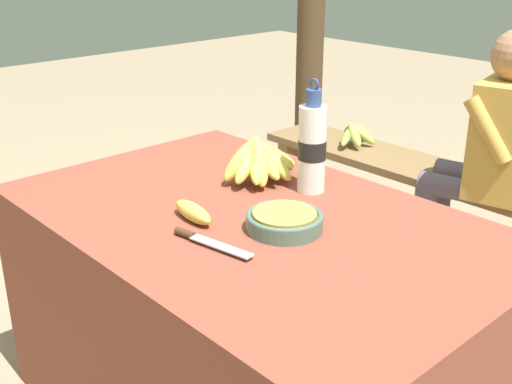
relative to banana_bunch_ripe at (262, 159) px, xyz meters
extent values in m
cube|color=brown|center=(0.17, -0.19, -0.41)|extent=(1.35, 0.86, 0.69)
sphere|color=#4C381E|center=(-0.03, 0.01, 0.00)|extent=(0.06, 0.06, 0.06)
ellipsoid|color=#E0C64C|center=(-0.03, -0.05, 0.00)|extent=(0.05, 0.15, 0.14)
ellipsoid|color=#E0C64C|center=(-0.01, -0.05, 0.00)|extent=(0.11, 0.17, 0.12)
ellipsoid|color=#E0C64C|center=(0.02, -0.04, 0.00)|extent=(0.16, 0.15, 0.11)
ellipsoid|color=#E0C64C|center=(0.02, -0.03, 0.01)|extent=(0.16, 0.13, 0.15)
ellipsoid|color=#E0C64C|center=(0.02, -0.01, -0.01)|extent=(0.16, 0.07, 0.10)
ellipsoid|color=#E0C64C|center=(0.03, 0.02, 0.00)|extent=(0.16, 0.07, 0.13)
ellipsoid|color=#E0C64C|center=(0.01, 0.03, 0.00)|extent=(0.15, 0.11, 0.10)
ellipsoid|color=#E0C64C|center=(0.00, 0.05, 0.00)|extent=(0.13, 0.15, 0.11)
ellipsoid|color=#E0C64C|center=(-0.01, 0.06, 0.00)|extent=(0.09, 0.15, 0.12)
ellipsoid|color=#E0C64C|center=(-0.03, 0.06, 0.00)|extent=(0.06, 0.15, 0.09)
cylinder|color=#4C6B5B|center=(0.29, -0.19, -0.05)|extent=(0.19, 0.19, 0.04)
torus|color=#4C6B5B|center=(0.29, -0.19, -0.03)|extent=(0.19, 0.19, 0.01)
cylinder|color=#BC8942|center=(0.29, -0.19, -0.03)|extent=(0.16, 0.16, 0.01)
cylinder|color=white|center=(0.15, 0.05, 0.06)|extent=(0.08, 0.08, 0.25)
cylinder|color=black|center=(0.15, 0.05, 0.06)|extent=(0.08, 0.08, 0.05)
cylinder|color=#33477F|center=(0.15, 0.05, 0.20)|extent=(0.04, 0.04, 0.05)
torus|color=#33477F|center=(0.15, 0.05, 0.24)|extent=(0.03, 0.01, 0.03)
ellipsoid|color=#E0C64C|center=(0.09, -0.32, -0.05)|extent=(0.16, 0.06, 0.05)
cube|color=#BCBCC1|center=(0.27, -0.38, -0.06)|extent=(0.18, 0.06, 0.00)
cylinder|color=#472D19|center=(0.15, -0.40, -0.06)|extent=(0.06, 0.03, 0.02)
cube|color=brown|center=(-0.06, 1.09, -0.34)|extent=(1.80, 0.32, 0.04)
cube|color=brown|center=(-0.86, 0.97, -0.56)|extent=(0.06, 0.06, 0.40)
cube|color=brown|center=(-0.86, 1.21, -0.56)|extent=(0.06, 0.06, 0.40)
cylinder|color=#564C60|center=(0.00, 0.91, -0.54)|extent=(0.09, 0.09, 0.44)
cylinder|color=#564C60|center=(0.12, 0.94, -0.31)|extent=(0.31, 0.15, 0.09)
cylinder|color=#564C60|center=(-0.04, 1.10, -0.54)|extent=(0.09, 0.09, 0.44)
cylinder|color=#564C60|center=(0.08, 1.12, -0.31)|extent=(0.31, 0.15, 0.09)
cube|color=gold|center=(0.23, 1.06, -0.10)|extent=(0.27, 0.38, 0.44)
cylinder|color=gold|center=(0.24, 0.90, -0.04)|extent=(0.21, 0.11, 0.25)
cylinder|color=gold|center=(0.17, 1.21, -0.04)|extent=(0.21, 0.11, 0.25)
sphere|color=#4C381E|center=(-0.55, 1.09, -0.26)|extent=(0.06, 0.06, 0.06)
ellipsoid|color=#9EB24C|center=(-0.53, 1.04, -0.27)|extent=(0.10, 0.15, 0.09)
ellipsoid|color=#9EB24C|center=(-0.50, 1.07, -0.26)|extent=(0.15, 0.11, 0.12)
ellipsoid|color=#9EB24C|center=(-0.50, 1.12, -0.26)|extent=(0.15, 0.10, 0.12)
ellipsoid|color=#9EB24C|center=(-0.54, 1.14, -0.26)|extent=(0.08, 0.15, 0.10)
camera|label=1|loc=(1.31, -1.22, 0.62)|focal=45.00mm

